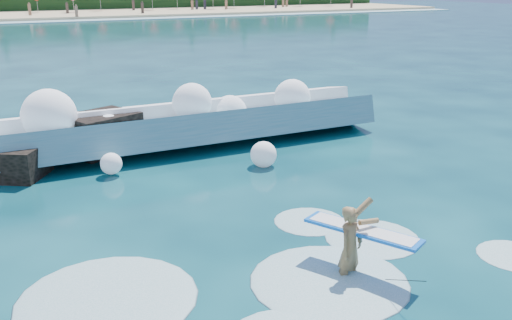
# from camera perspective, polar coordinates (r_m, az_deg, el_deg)

# --- Properties ---
(ground) EXTENTS (200.00, 200.00, 0.00)m
(ground) POSITION_cam_1_polar(r_m,az_deg,el_deg) (10.65, -2.32, -10.23)
(ground) COLOR #072D39
(ground) RESTS_ON ground
(breaking_wave) EXTENTS (18.63, 2.87, 1.61)m
(breaking_wave) POSITION_cam_1_polar(r_m,az_deg,el_deg) (17.35, -16.66, 2.15)
(breaking_wave) COLOR teal
(breaking_wave) RESTS_ON ground
(surfer_with_board) EXTENTS (1.37, 2.76, 1.55)m
(surfer_with_board) POSITION_cam_1_polar(r_m,az_deg,el_deg) (10.16, 9.69, -8.32)
(surfer_with_board) COLOR olive
(surfer_with_board) RESTS_ON ground
(wave_spray) EXTENTS (15.38, 4.74, 2.07)m
(wave_spray) POSITION_cam_1_polar(r_m,az_deg,el_deg) (17.05, -19.13, 3.36)
(wave_spray) COLOR white
(wave_spray) RESTS_ON ground
(surf_foam) EXTENTS (9.34, 5.37, 0.15)m
(surf_foam) POSITION_cam_1_polar(r_m,az_deg,el_deg) (9.99, 0.07, -12.24)
(surf_foam) COLOR silver
(surf_foam) RESTS_ON ground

